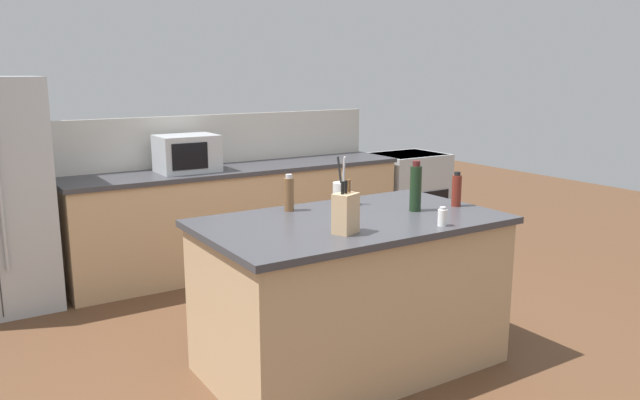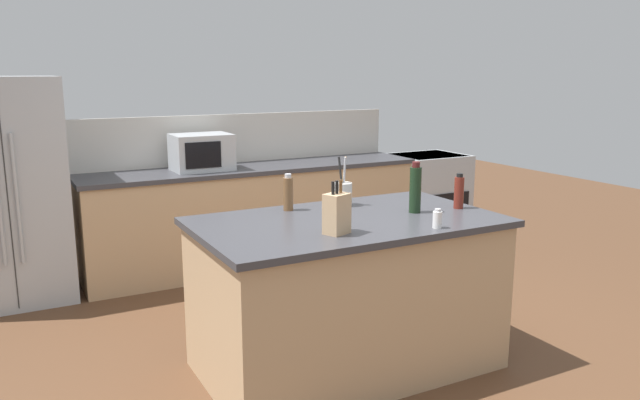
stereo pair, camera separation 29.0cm
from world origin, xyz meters
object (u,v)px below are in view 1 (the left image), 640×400
(utensil_crock, at_px, (342,193))
(wine_bottle, at_px, (416,188))
(knife_block, at_px, (346,213))
(pepper_grinder, at_px, (289,194))
(vinegar_bottle, at_px, (457,190))
(range_oven, at_px, (407,195))
(microwave, at_px, (187,153))
(salt_shaker, at_px, (442,217))

(utensil_crock, bearing_deg, wine_bottle, -53.13)
(knife_block, bearing_deg, pepper_grinder, 66.65)
(utensil_crock, height_order, wine_bottle, utensil_crock)
(wine_bottle, bearing_deg, vinegar_bottle, -6.46)
(range_oven, distance_m, knife_block, 3.58)
(microwave, bearing_deg, knife_block, -90.78)
(pepper_grinder, height_order, salt_shaker, pepper_grinder)
(pepper_grinder, bearing_deg, knife_block, -91.30)
(knife_block, distance_m, salt_shaker, 0.58)
(range_oven, height_order, wine_bottle, wine_bottle)
(vinegar_bottle, bearing_deg, salt_shaker, -142.35)
(range_oven, height_order, knife_block, knife_block)
(pepper_grinder, distance_m, vinegar_bottle, 1.09)
(knife_block, relative_size, wine_bottle, 0.92)
(pepper_grinder, relative_size, wine_bottle, 0.73)
(range_oven, bearing_deg, vinegar_bottle, -123.82)
(microwave, xyz_separation_m, wine_bottle, (0.65, -2.25, -0.01))
(utensil_crock, height_order, salt_shaker, utensil_crock)
(knife_block, height_order, wine_bottle, wine_bottle)
(vinegar_bottle, distance_m, wine_bottle, 0.32)
(salt_shaker, bearing_deg, knife_block, 163.95)
(knife_block, relative_size, salt_shaker, 2.64)
(salt_shaker, relative_size, wine_bottle, 0.35)
(salt_shaker, bearing_deg, range_oven, 53.08)
(wine_bottle, bearing_deg, salt_shaker, -108.35)
(knife_block, height_order, utensil_crock, utensil_crock)
(microwave, relative_size, vinegar_bottle, 2.23)
(microwave, height_order, salt_shaker, microwave)
(vinegar_bottle, bearing_deg, range_oven, 56.18)
(range_oven, relative_size, wine_bottle, 2.91)
(pepper_grinder, bearing_deg, vinegar_bottle, -25.08)
(utensil_crock, relative_size, pepper_grinder, 1.38)
(knife_block, height_order, pepper_grinder, knife_block)
(range_oven, relative_size, vinegar_bottle, 4.07)
(wine_bottle, bearing_deg, pepper_grinder, 147.49)
(knife_block, bearing_deg, microwave, 67.17)
(pepper_grinder, distance_m, wine_bottle, 0.79)
(microwave, distance_m, wine_bottle, 2.34)
(microwave, xyz_separation_m, vinegar_bottle, (0.96, -2.28, -0.05))
(microwave, relative_size, wine_bottle, 1.59)
(knife_block, xyz_separation_m, salt_shaker, (0.56, -0.16, -0.06))
(range_oven, relative_size, microwave, 1.83)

